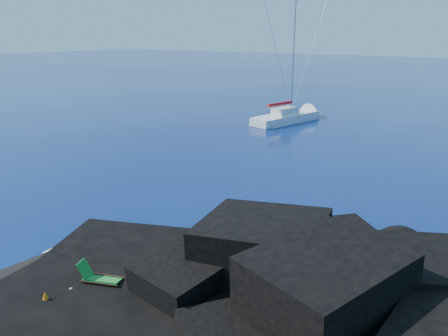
{
  "coord_description": "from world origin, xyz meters",
  "views": [
    {
      "loc": [
        17.91,
        -8.53,
        10.36
      ],
      "look_at": [
        2.8,
        13.63,
        2.0
      ],
      "focal_mm": 35.0,
      "sensor_mm": 36.0,
      "label": 1
    }
  ],
  "objects": [
    {
      "name": "sunbather",
      "position": [
        3.86,
        0.54,
        0.53
      ],
      "size": [
        1.74,
        0.5,
        0.26
      ],
      "primitive_type": null,
      "rotation": [
        0.0,
        0.0,
        -0.01
      ],
      "color": "tan",
      "rests_on": "towel"
    },
    {
      "name": "towel",
      "position": [
        3.86,
        0.54,
        0.37
      ],
      "size": [
        1.84,
        0.89,
        0.05
      ],
      "primitive_type": "cube",
      "rotation": [
        0.0,
        0.0,
        -0.01
      ],
      "color": "silver",
      "rests_on": "beach"
    },
    {
      "name": "marker_cone",
      "position": [
        4.17,
        -0.47,
        0.66
      ],
      "size": [
        0.46,
        0.46,
        0.62
      ],
      "primitive_type": "cone",
      "rotation": [
        0.0,
        0.0,
        -0.15
      ],
      "color": "orange",
      "rests_on": "beach"
    },
    {
      "name": "ground",
      "position": [
        0.0,
        0.0,
        0.0
      ],
      "size": [
        400.0,
        400.0,
        0.0
      ],
      "primitive_type": "plane",
      "color": "#04043F",
      "rests_on": "ground"
    },
    {
      "name": "sailboat",
      "position": [
        -5.07,
        38.85,
        0.0
      ],
      "size": [
        5.79,
        13.74,
        14.1
      ],
      "primitive_type": null,
      "rotation": [
        0.0,
        0.0,
        -0.23
      ],
      "color": "white",
      "rests_on": "ground"
    },
    {
      "name": "surf_foam",
      "position": [
        5.0,
        5.0,
        0.0
      ],
      "size": [
        10.0,
        8.0,
        0.06
      ],
      "primitive_type": null,
      "color": "white",
      "rests_on": "ground"
    },
    {
      "name": "beach",
      "position": [
        4.5,
        0.5,
        0.0
      ],
      "size": [
        9.08,
        6.86,
        0.7
      ],
      "primitive_type": "cube",
      "rotation": [
        0.0,
        0.0,
        -0.1
      ],
      "color": "black",
      "rests_on": "ground"
    },
    {
      "name": "deck_chair",
      "position": [
        4.99,
        1.6,
        0.94
      ],
      "size": [
        1.88,
        1.33,
        1.18
      ],
      "primitive_type": null,
      "rotation": [
        0.0,
        0.0,
        0.38
      ],
      "color": "#1C802B",
      "rests_on": "beach"
    }
  ]
}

